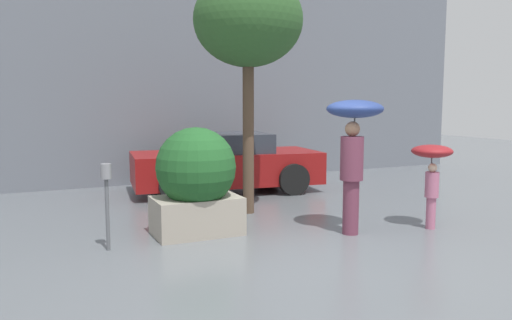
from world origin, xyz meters
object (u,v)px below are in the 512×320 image
Objects in this scene: person_child at (432,163)px; street_tree at (248,22)px; person_adult at (354,135)px; planter_box at (196,180)px; parked_car_near at (226,164)px; parking_meter at (106,188)px.

person_child is 3.83m from street_tree.
person_child is (1.29, -0.27, -0.45)m from person_adult.
planter_box reaches higher than person_child.
planter_box is 0.38× the size of parked_car_near.
planter_box is at bearing 12.83° from parking_meter.
planter_box is 0.39× the size of street_tree.
person_adult reaches higher than parked_car_near.
person_adult is at bearing -9.81° from parking_meter.
planter_box is 1.38× the size of parking_meter.
parking_meter is at bearing 145.97° from parked_car_near.
planter_box is 3.65m from person_child.
planter_box is at bearing -142.49° from street_tree.
planter_box is 0.80× the size of person_adult.
person_adult reaches higher than person_child.
person_child reaches higher than parked_car_near.
person_adult is 4.21m from parked_car_near.
parking_meter is (-1.33, -0.30, 0.02)m from planter_box.
person_adult is 0.48× the size of street_tree.
person_child is 4.86m from parking_meter.
parked_car_near is at bearing 48.80° from parking_meter.
planter_box is 2.98m from street_tree.
parking_meter is at bearing 112.68° from person_child.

